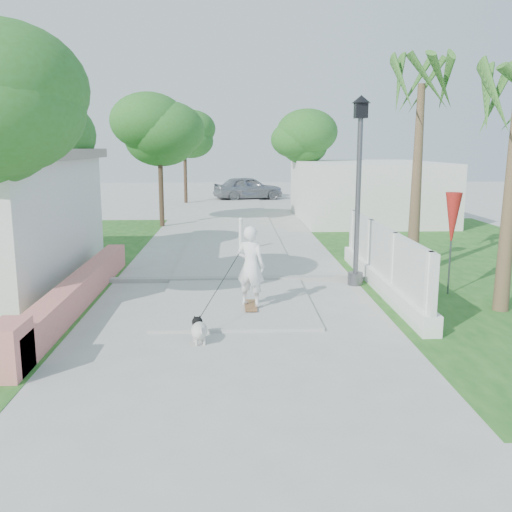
{
  "coord_description": "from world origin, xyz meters",
  "views": [
    {
      "loc": [
        -0.05,
        -7.8,
        3.3
      ],
      "look_at": [
        0.42,
        3.57,
        1.1
      ],
      "focal_mm": 40.0,
      "sensor_mm": 36.0,
      "label": 1
    }
  ],
  "objects_px": {
    "bollard": "(241,233)",
    "parked_car": "(248,188)",
    "street_lamp": "(358,184)",
    "dog": "(199,329)",
    "skateboarder": "(229,280)",
    "patio_umbrella": "(452,220)"
  },
  "relations": [
    {
      "from": "bollard",
      "to": "parked_car",
      "type": "xyz_separation_m",
      "value": [
        0.73,
        17.88,
        0.14
      ]
    },
    {
      "from": "street_lamp",
      "to": "bollard",
      "type": "relative_size",
      "value": 4.07
    },
    {
      "from": "bollard",
      "to": "dog",
      "type": "relative_size",
      "value": 1.75
    },
    {
      "from": "skateboarder",
      "to": "dog",
      "type": "distance_m",
      "value": 1.52
    },
    {
      "from": "bollard",
      "to": "skateboarder",
      "type": "distance_m",
      "value": 7.18
    },
    {
      "from": "street_lamp",
      "to": "parked_car",
      "type": "bearing_deg",
      "value": 95.02
    },
    {
      "from": "bollard",
      "to": "dog",
      "type": "distance_m",
      "value": 8.54
    },
    {
      "from": "patio_umbrella",
      "to": "parked_car",
      "type": "distance_m",
      "value": 23.72
    },
    {
      "from": "street_lamp",
      "to": "bollard",
      "type": "xyz_separation_m",
      "value": [
        -2.7,
        4.5,
        -1.84
      ]
    },
    {
      "from": "street_lamp",
      "to": "bollard",
      "type": "bearing_deg",
      "value": 120.96
    },
    {
      "from": "patio_umbrella",
      "to": "dog",
      "type": "distance_m",
      "value": 6.38
    },
    {
      "from": "dog",
      "to": "patio_umbrella",
      "type": "bearing_deg",
      "value": 17.01
    },
    {
      "from": "patio_umbrella",
      "to": "skateboarder",
      "type": "height_order",
      "value": "patio_umbrella"
    },
    {
      "from": "patio_umbrella",
      "to": "skateboarder",
      "type": "xyz_separation_m",
      "value": [
        -4.93,
        -1.67,
        -0.91
      ]
    },
    {
      "from": "street_lamp",
      "to": "parked_car",
      "type": "relative_size",
      "value": 1.04
    },
    {
      "from": "street_lamp",
      "to": "skateboarder",
      "type": "height_order",
      "value": "street_lamp"
    },
    {
      "from": "street_lamp",
      "to": "bollard",
      "type": "distance_m",
      "value": 5.56
    },
    {
      "from": "bollard",
      "to": "skateboarder",
      "type": "height_order",
      "value": "skateboarder"
    },
    {
      "from": "parked_car",
      "to": "bollard",
      "type": "bearing_deg",
      "value": 160.04
    },
    {
      "from": "patio_umbrella",
      "to": "bollard",
      "type": "bearing_deg",
      "value": 129.91
    },
    {
      "from": "bollard",
      "to": "patio_umbrella",
      "type": "distance_m",
      "value": 7.25
    },
    {
      "from": "street_lamp",
      "to": "skateboarder",
      "type": "xyz_separation_m",
      "value": [
        -3.03,
        -2.67,
        -1.65
      ]
    }
  ]
}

